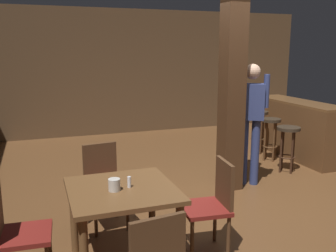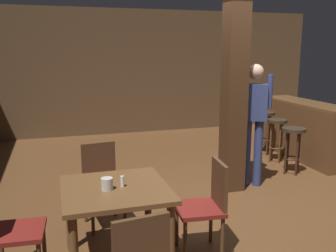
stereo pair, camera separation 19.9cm
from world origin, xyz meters
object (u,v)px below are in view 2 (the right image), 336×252
(chair_east, at_px, (207,202))
(bar_stool_mid, at_px, (277,130))
(bar_counter, at_px, (300,130))
(salt_shaker, at_px, (122,181))
(napkin_cup, at_px, (107,184))
(bar_stool_far, at_px, (265,123))
(chair_north, at_px, (102,180))
(bar_stool_near, at_px, (293,139))
(chair_west, at_px, (7,226))
(dining_table, at_px, (116,201))
(standing_person, at_px, (254,116))

(chair_east, bearing_deg, bar_stool_mid, 46.18)
(bar_counter, bearing_deg, salt_shaker, -145.95)
(napkin_cup, height_order, bar_stool_far, napkin_cup)
(chair_north, distance_m, bar_stool_mid, 3.49)
(chair_east, distance_m, bar_counter, 3.77)
(chair_east, bearing_deg, napkin_cup, 179.70)
(chair_north, xyz_separation_m, bar_stool_near, (3.05, 0.84, 0.05))
(bar_stool_near, bearing_deg, chair_west, -156.11)
(chair_east, relative_size, bar_stool_mid, 1.20)
(chair_north, bearing_deg, chair_west, -134.41)
(salt_shaker, bearing_deg, dining_table, 173.92)
(napkin_cup, relative_size, bar_stool_near, 0.14)
(standing_person, distance_m, bar_stool_far, 1.79)
(standing_person, bearing_deg, chair_east, -131.47)
(chair_east, bearing_deg, dining_table, 177.12)
(napkin_cup, distance_m, salt_shaker, 0.14)
(chair_east, xyz_separation_m, standing_person, (1.32, 1.49, 0.50))
(dining_table, bearing_deg, bar_stool_mid, 36.76)
(standing_person, bearing_deg, salt_shaker, -145.35)
(bar_stool_near, height_order, bar_stool_mid, bar_stool_mid)
(bar_stool_near, distance_m, bar_stool_far, 1.14)
(dining_table, bearing_deg, bar_stool_far, 41.50)
(chair_east, xyz_separation_m, salt_shaker, (-0.79, 0.04, 0.28))
(bar_stool_mid, bearing_deg, napkin_cup, -143.44)
(chair_north, bearing_deg, bar_counter, 22.92)
(bar_stool_near, relative_size, bar_stool_far, 0.92)
(chair_north, bearing_deg, bar_stool_mid, 25.00)
(bar_counter, bearing_deg, chair_north, -157.08)
(bar_stool_near, bearing_deg, bar_counter, 47.79)
(bar_stool_near, xyz_separation_m, bar_stool_far, (0.18, 1.12, 0.04))
(chair_east, bearing_deg, chair_west, 179.07)
(chair_west, xyz_separation_m, bar_stool_mid, (4.04, 2.37, 0.05))
(dining_table, distance_m, napkin_cup, 0.20)
(salt_shaker, bearing_deg, bar_stool_mid, 37.39)
(napkin_cup, height_order, salt_shaker, napkin_cup)
(dining_table, distance_m, chair_west, 0.89)
(bar_counter, height_order, bar_stool_mid, bar_counter)
(bar_stool_mid, relative_size, bar_stool_far, 0.94)
(chair_north, distance_m, salt_shaker, 0.93)
(chair_west, xyz_separation_m, napkin_cup, (0.81, -0.02, 0.28))
(chair_west, bearing_deg, chair_east, -0.93)
(chair_east, bearing_deg, bar_counter, 41.23)
(chair_west, xyz_separation_m, bar_stool_far, (4.10, 2.86, 0.09))
(napkin_cup, xyz_separation_m, bar_stool_mid, (3.23, 2.39, -0.24))
(bar_stool_near, bearing_deg, chair_north, -164.53)
(chair_north, xyz_separation_m, bar_stool_far, (3.23, 1.97, 0.09))
(bar_stool_far, bearing_deg, dining_table, -138.50)
(chair_west, distance_m, bar_counter, 5.20)
(salt_shaker, bearing_deg, bar_stool_near, 30.19)
(napkin_cup, xyz_separation_m, standing_person, (2.25, 1.49, 0.21))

